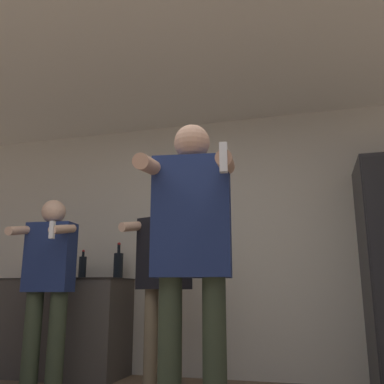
% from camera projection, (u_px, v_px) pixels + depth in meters
% --- Properties ---
extents(wall_back, '(7.00, 0.06, 2.55)m').
position_uv_depth(wall_back, '(214.00, 243.00, 4.30)').
color(wall_back, beige).
rests_on(wall_back, ground_plane).
extents(ceiling_slab, '(7.00, 3.12, 0.05)m').
position_uv_depth(ceiling_slab, '(175.00, 58.00, 3.34)').
color(ceiling_slab, silver).
rests_on(ceiling_slab, wall_back).
extents(counter, '(1.33, 0.59, 0.92)m').
position_uv_depth(counter, '(61.00, 326.00, 4.20)').
color(counter, '#47423D').
rests_on(counter, ground_plane).
extents(bottle_dark_rum, '(0.06, 0.06, 0.29)m').
position_uv_depth(bottle_dark_rum, '(43.00, 269.00, 4.48)').
color(bottle_dark_rum, '#563314').
rests_on(bottle_dark_rum, counter).
extents(bottle_clear_vodka, '(0.09, 0.09, 0.36)m').
position_uv_depth(bottle_clear_vodka, '(118.00, 265.00, 4.27)').
color(bottle_clear_vodka, black).
rests_on(bottle_clear_vodka, counter).
extents(bottle_short_whiskey, '(0.08, 0.08, 0.29)m').
position_uv_depth(bottle_short_whiskey, '(82.00, 267.00, 4.37)').
color(bottle_short_whiskey, black).
rests_on(bottle_short_whiskey, counter).
extents(bottle_amber_bourbon, '(0.06, 0.06, 0.25)m').
position_uv_depth(bottle_amber_bourbon, '(27.00, 271.00, 4.53)').
color(bottle_amber_bourbon, maroon).
rests_on(bottle_amber_bourbon, counter).
extents(person_woman_foreground, '(0.52, 0.54, 1.70)m').
position_uv_depth(person_woman_foreground, '(192.00, 246.00, 2.25)').
color(person_woman_foreground, '#38422D').
rests_on(person_woman_foreground, ground_plane).
extents(person_man_side, '(0.48, 0.50, 1.59)m').
position_uv_depth(person_man_side, '(48.00, 280.00, 3.65)').
color(person_man_side, '#38422D').
rests_on(person_man_side, ground_plane).
extents(person_spectator_back, '(0.59, 0.54, 1.64)m').
position_uv_depth(person_spectator_back, '(163.00, 266.00, 3.61)').
color(person_spectator_back, '#75664C').
rests_on(person_spectator_back, ground_plane).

